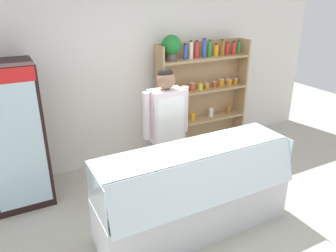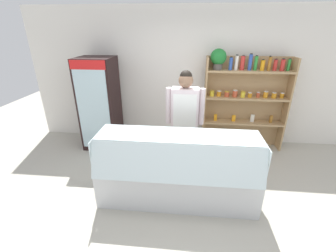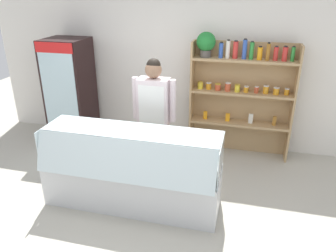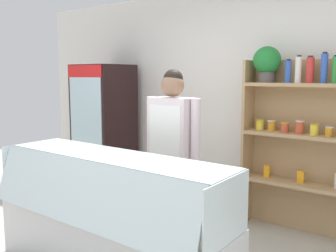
{
  "view_description": "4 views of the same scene",
  "coord_description": "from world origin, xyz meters",
  "px_view_note": "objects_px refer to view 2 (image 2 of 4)",
  "views": [
    {
      "loc": [
        -1.88,
        -2.47,
        2.52
      ],
      "look_at": [
        -0.34,
        0.45,
        1.17
      ],
      "focal_mm": 35.0,
      "sensor_mm": 36.0,
      "label": 1
    },
    {
      "loc": [
        -0.07,
        -2.51,
        2.29
      ],
      "look_at": [
        -0.39,
        0.64,
        0.91
      ],
      "focal_mm": 24.0,
      "sensor_mm": 36.0,
      "label": 2
    },
    {
      "loc": [
        1.09,
        -3.19,
        2.6
      ],
      "look_at": [
        0.14,
        0.56,
        0.92
      ],
      "focal_mm": 35.0,
      "sensor_mm": 36.0,
      "label": 3
    },
    {
      "loc": [
        1.96,
        -1.99,
        1.65
      ],
      "look_at": [
        -0.01,
        0.64,
        1.21
      ],
      "focal_mm": 40.0,
      "sensor_mm": 36.0,
      "label": 4
    }
  ],
  "objects_px": {
    "drinks_fridge": "(100,104)",
    "shelving_unit": "(241,93)",
    "deli_display_case": "(177,180)",
    "shop_clerk": "(185,114)"
  },
  "relations": [
    {
      "from": "shop_clerk",
      "to": "deli_display_case",
      "type": "bearing_deg",
      "value": -94.84
    },
    {
      "from": "shelving_unit",
      "to": "shop_clerk",
      "type": "relative_size",
      "value": 1.14
    },
    {
      "from": "deli_display_case",
      "to": "shop_clerk",
      "type": "bearing_deg",
      "value": 85.16
    },
    {
      "from": "drinks_fridge",
      "to": "deli_display_case",
      "type": "xyz_separation_m",
      "value": [
        1.64,
        -1.52,
        -0.59
      ]
    },
    {
      "from": "drinks_fridge",
      "to": "shelving_unit",
      "type": "height_order",
      "value": "shelving_unit"
    },
    {
      "from": "drinks_fridge",
      "to": "shop_clerk",
      "type": "xyz_separation_m",
      "value": [
        1.71,
        -0.73,
        0.12
      ]
    },
    {
      "from": "drinks_fridge",
      "to": "shelving_unit",
      "type": "distance_m",
      "value": 2.79
    },
    {
      "from": "deli_display_case",
      "to": "drinks_fridge",
      "type": "bearing_deg",
      "value": 137.29
    },
    {
      "from": "shop_clerk",
      "to": "drinks_fridge",
      "type": "bearing_deg",
      "value": 156.94
    },
    {
      "from": "shelving_unit",
      "to": "deli_display_case",
      "type": "relative_size",
      "value": 0.9
    }
  ]
}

